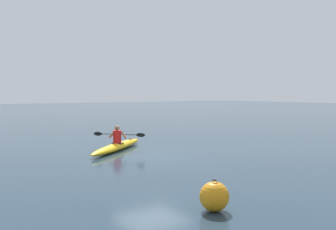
% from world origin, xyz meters
% --- Properties ---
extents(ground_plane, '(160.00, 160.00, 0.00)m').
position_xyz_m(ground_plane, '(0.00, 0.00, 0.00)').
color(ground_plane, '#233847').
extents(kayak, '(4.20, 3.62, 0.31)m').
position_xyz_m(kayak, '(0.31, -2.19, 0.16)').
color(kayak, '#EAB214').
rests_on(kayak, ground).
extents(kayaker, '(1.54, 1.84, 0.74)m').
position_xyz_m(kayaker, '(0.33, -2.17, 0.62)').
color(kayaker, red).
rests_on(kayaker, kayak).
extents(mooring_buoy_channel_marker, '(0.61, 0.61, 0.65)m').
position_xyz_m(mooring_buoy_channel_marker, '(2.75, 6.56, 0.31)').
color(mooring_buoy_channel_marker, orange).
rests_on(mooring_buoy_channel_marker, ground).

